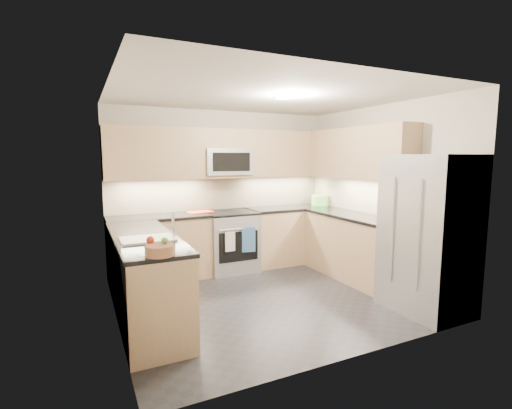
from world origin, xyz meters
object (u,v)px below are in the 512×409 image
microwave (227,162)px  utensil_bowl (320,200)px  cutting_board (200,212)px  refrigerator (428,234)px  gas_range (230,242)px  fruit_basket (160,250)px

microwave → utensil_bowl: bearing=-4.4°
microwave → cutting_board: 0.88m
utensil_bowl → refrigerator: bearing=-95.4°
microwave → cutting_board: (-0.46, -0.04, -0.75)m
refrigerator → gas_range: bearing=120.9°
gas_range → utensil_bowl: 1.77m
fruit_basket → cutting_board: bearing=65.1°
cutting_board → microwave: bearing=4.8°
refrigerator → cutting_board: (-1.91, 2.51, 0.05)m
cutting_board → fruit_basket: size_ratio=1.47×
cutting_board → fruit_basket: fruit_basket is taller
gas_range → fruit_basket: size_ratio=3.67×
microwave → utensil_bowl: size_ratio=2.56×
refrigerator → fruit_basket: bearing=175.2°
microwave → fruit_basket: (-1.51, -2.30, -0.71)m
fruit_basket → microwave: bearing=56.8°
utensil_bowl → cutting_board: size_ratio=0.81×
microwave → utensil_bowl: microwave is taller
microwave → fruit_basket: bearing=-123.2°
microwave → cutting_board: bearing=-175.2°
gas_range → microwave: size_ratio=1.20×
gas_range → refrigerator: (1.45, -2.43, 0.45)m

